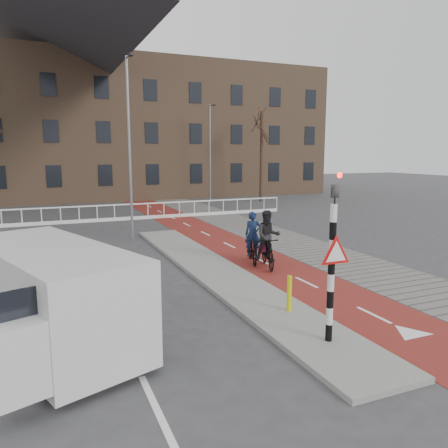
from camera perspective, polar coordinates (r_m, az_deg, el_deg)
name	(u,v)px	position (r m, az deg, el deg)	size (l,w,h in m)	color
ground	(300,310)	(11.61, 9.95, -11.06)	(120.00, 120.00, 0.00)	#38383A
bike_lane	(213,237)	(20.90, -1.49, -1.73)	(2.50, 60.00, 0.01)	maroon
sidewalk	(264,233)	(22.06, 5.30, -1.18)	(3.00, 60.00, 0.01)	slate
curb_island	(217,272)	(14.67, -0.92, -6.31)	(1.80, 16.00, 0.12)	gray
traffic_signal	(333,254)	(9.12, 14.00, -3.79)	(0.80, 0.80, 3.68)	black
bollard	(289,293)	(11.04, 8.52, -8.96)	(0.12, 0.12, 0.90)	#CAC60B
cyclist_near	(253,246)	(16.04, 3.80, -2.85)	(1.16, 1.90, 1.88)	black
cyclist_far	(268,244)	(15.34, 5.74, -2.63)	(1.06, 1.97, 2.02)	black
van	(52,295)	(9.73, -21.56, -8.63)	(3.57, 5.35, 2.14)	silver
railing	(61,219)	(26.38, -20.54, 0.66)	(28.00, 0.10, 0.99)	silver
townhouse_row	(72,108)	(41.38, -19.28, 14.10)	(46.00, 10.00, 15.90)	#7F6047
tree_right	(261,157)	(36.28, 4.91, 8.73)	(0.26, 0.26, 7.30)	black
streetlight_near	(130,151)	(20.31, -12.23, 9.32)	(0.12, 0.12, 8.17)	slate
streetlight_right	(210,154)	(35.90, -1.83, 9.16)	(0.12, 0.12, 7.81)	slate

